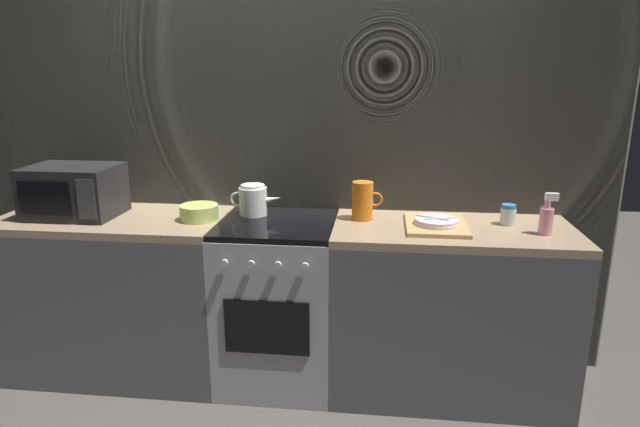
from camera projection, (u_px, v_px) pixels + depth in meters
name	position (u px, v px, depth m)	size (l,w,h in m)	color
ground_plane	(280.00, 376.00, 3.04)	(8.00, 8.00, 0.00)	#47423D
back_wall	(287.00, 154.00, 3.04)	(3.60, 0.05, 2.40)	#B2AD9E
counter_left	(120.00, 294.00, 3.02)	(1.20, 0.60, 0.90)	#515459
stove_unit	(279.00, 302.00, 2.92)	(0.60, 0.63, 0.90)	#9E9EA3
counter_right	(448.00, 310.00, 2.82)	(1.20, 0.60, 0.90)	#515459
microwave	(74.00, 191.00, 2.88)	(0.46, 0.35, 0.27)	black
kettle	(253.00, 200.00, 2.91)	(0.28, 0.15, 0.17)	white
mixing_bowl	(199.00, 212.00, 2.83)	(0.20, 0.20, 0.08)	#B7D166
pitcher	(363.00, 201.00, 2.82)	(0.16, 0.11, 0.20)	orange
dish_pile	(436.00, 224.00, 2.70)	(0.30, 0.40, 0.06)	tan
spice_jar	(508.00, 215.00, 2.74)	(0.08, 0.08, 0.10)	silver
spray_bottle	(546.00, 218.00, 2.57)	(0.08, 0.06, 0.20)	pink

